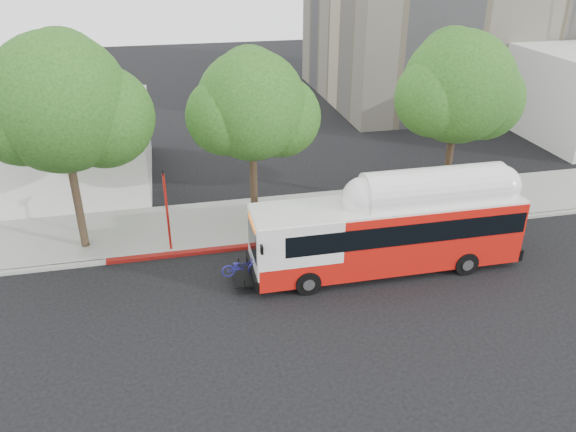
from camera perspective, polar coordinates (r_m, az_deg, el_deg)
ground at (r=23.09m, az=1.56°, el=-7.51°), size 120.00×120.00×0.00m
sidewalk at (r=28.54m, az=-1.56°, el=-0.22°), size 60.00×5.00×0.15m
curb_strip at (r=26.28m, az=-0.47°, el=-2.72°), size 60.00×0.30×0.15m
red_curb_segment at (r=25.91m, az=-6.99°, el=-3.39°), size 10.00×0.32×0.16m
street_tree_left at (r=25.20m, az=-21.04°, el=10.28°), size 6.67×5.80×9.74m
street_tree_mid at (r=25.91m, az=-2.84°, el=10.80°), size 5.75×5.00×8.62m
street_tree_right at (r=28.98m, az=17.62°, el=12.04°), size 6.21×5.40×9.18m
low_commercial_bldg at (r=35.51m, az=-27.05°, el=5.94°), size 16.20×10.20×4.25m
transit_bus at (r=24.01m, az=10.18°, el=-1.81°), size 12.25×2.65×3.62m
signal_pole at (r=25.32m, az=-12.19°, el=0.54°), size 0.12×0.38×4.05m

